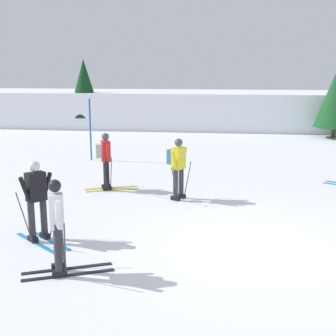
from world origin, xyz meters
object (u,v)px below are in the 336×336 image
at_px(trail_marker_pole, 90,130).
at_px(conifer_far_right, 336,98).
at_px(skier_yellow, 178,166).
at_px(conifer_far_centre, 84,88).
at_px(skier_white, 57,224).
at_px(skier_black, 37,199).
at_px(skier_red, 105,158).

bearing_deg(trail_marker_pole, conifer_far_right, 34.65).
xyz_separation_m(skier_yellow, conifer_far_right, (6.82, 12.63, 1.15)).
relative_size(conifer_far_right, conifer_far_centre, 0.88).
bearing_deg(conifer_far_right, trail_marker_pole, -145.35).
relative_size(skier_white, skier_black, 1.00).
relative_size(skier_yellow, conifer_far_right, 0.47).
height_order(skier_yellow, conifer_far_centre, conifer_far_centre).
height_order(skier_red, conifer_far_right, conifer_far_right).
relative_size(skier_yellow, skier_black, 1.00).
relative_size(skier_yellow, skier_white, 1.00).
distance_m(skier_black, conifer_far_right, 18.67).
bearing_deg(trail_marker_pole, skier_yellow, -51.87).
bearing_deg(trail_marker_pole, skier_white, -76.14).
bearing_deg(skier_white, trail_marker_pole, 103.86).
bearing_deg(conifer_far_right, skier_yellow, -118.35).
height_order(skier_white, conifer_far_centre, conifer_far_centre).
xyz_separation_m(skier_black, trail_marker_pole, (-1.48, 8.60, 0.30)).
distance_m(skier_white, conifer_far_right, 19.50).
distance_m(skier_black, skier_red, 4.25).
relative_size(skier_white, conifer_far_right, 0.47).
height_order(skier_black, trail_marker_pole, trail_marker_pole).
xyz_separation_m(conifer_far_right, conifer_far_centre, (-14.12, 2.08, 0.32)).
bearing_deg(conifer_far_centre, conifer_far_right, -8.36).
bearing_deg(conifer_far_right, skier_red, -127.40).
xyz_separation_m(skier_yellow, skier_white, (-1.54, -4.95, -0.04)).
distance_m(conifer_far_right, conifer_far_centre, 14.28).
distance_m(skier_red, conifer_far_right, 14.98).
relative_size(skier_red, conifer_far_right, 0.47).
bearing_deg(skier_yellow, skier_red, 161.08).
height_order(skier_yellow, skier_red, same).
height_order(skier_red, trail_marker_pole, trail_marker_pole).
distance_m(skier_black, conifer_far_centre, 18.85).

